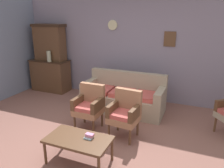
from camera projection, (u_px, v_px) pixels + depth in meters
ground_plane at (88, 146)px, 3.89m from camera, size 7.68×7.68×0.00m
wall_back_with_decor at (134, 49)px, 5.79m from camera, size 6.40×0.09×2.70m
side_cabinet at (51, 75)px, 6.63m from camera, size 1.16×0.55×0.93m
cabinet_upper_hutch at (50, 42)px, 6.40m from camera, size 0.99×0.38×1.03m
vase_on_cabinet at (49, 56)px, 6.23m from camera, size 0.12×0.12×0.31m
floral_couch at (124, 97)px, 5.27m from camera, size 1.92×0.81×0.90m
armchair_row_middle at (89, 105)px, 4.40m from camera, size 0.53×0.50×0.90m
armchair_near_couch_end at (125, 112)px, 4.08m from camera, size 0.56×0.53×0.90m
coffee_table at (78, 141)px, 3.38m from camera, size 1.00×0.56×0.42m
book_stack_on_table at (89, 136)px, 3.37m from camera, size 0.13×0.12×0.07m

